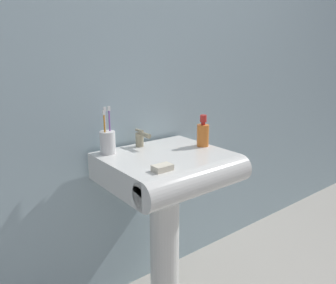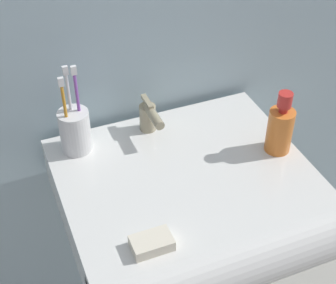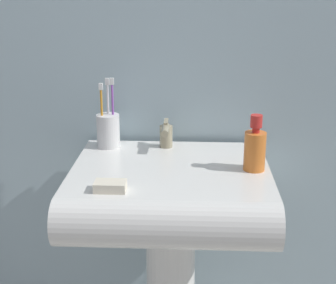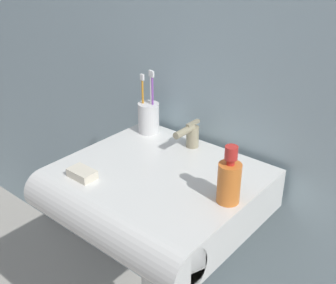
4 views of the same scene
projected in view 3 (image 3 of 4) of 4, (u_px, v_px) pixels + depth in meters
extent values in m
cube|color=#9EB7C1|center=(175.00, 17.00, 1.57)|extent=(5.00, 0.05, 2.40)
cube|color=white|center=(171.00, 187.00, 1.45)|extent=(0.55, 0.45, 0.12)
cylinder|color=white|center=(167.00, 223.00, 1.24)|extent=(0.55, 0.12, 0.12)
cylinder|color=tan|center=(166.00, 136.00, 1.58)|extent=(0.04, 0.04, 0.07)
cylinder|color=tan|center=(165.00, 130.00, 1.53)|extent=(0.02, 0.08, 0.02)
cube|color=tan|center=(166.00, 122.00, 1.57)|extent=(0.01, 0.06, 0.01)
cylinder|color=white|center=(108.00, 131.00, 1.58)|extent=(0.07, 0.07, 0.10)
cylinder|color=orange|center=(102.00, 117.00, 1.56)|extent=(0.01, 0.01, 0.17)
cube|color=white|center=(101.00, 87.00, 1.53)|extent=(0.01, 0.01, 0.02)
cylinder|color=purple|center=(113.00, 114.00, 1.56)|extent=(0.01, 0.01, 0.18)
cube|color=white|center=(112.00, 81.00, 1.53)|extent=(0.01, 0.01, 0.02)
cylinder|color=white|center=(108.00, 113.00, 1.58)|extent=(0.01, 0.01, 0.18)
cube|color=white|center=(107.00, 81.00, 1.54)|extent=(0.01, 0.01, 0.02)
cylinder|color=orange|center=(255.00, 151.00, 1.39)|extent=(0.06, 0.06, 0.11)
cylinder|color=red|center=(256.00, 130.00, 1.37)|extent=(0.02, 0.02, 0.01)
cylinder|color=red|center=(256.00, 121.00, 1.36)|extent=(0.03, 0.03, 0.03)
cube|color=silver|center=(110.00, 186.00, 1.27)|extent=(0.08, 0.05, 0.02)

